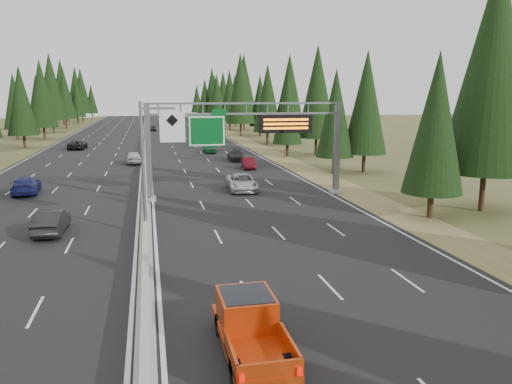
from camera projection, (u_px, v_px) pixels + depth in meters
road at (146, 146)px, 83.33m from camera, size 32.00×260.00×0.08m
shoulder_right at (250, 144)px, 87.04m from camera, size 3.60×260.00×0.06m
shoulder_left at (32, 149)px, 79.63m from camera, size 3.60×260.00×0.06m
median_barrier at (146, 144)px, 83.26m from camera, size 0.70×260.00×0.85m
sign_gantry at (254, 135)px, 40.91m from camera, size 16.75×0.98×7.80m
hov_sign_pole at (153, 159)px, 29.76m from camera, size 2.80×0.50×8.00m
tree_row_right at (285, 92)px, 81.12m from camera, size 11.81×238.90×18.80m
silver_minivan at (242, 182)px, 44.44m from camera, size 2.71×5.40×1.47m
red_pickup at (249, 320)px, 16.63m from camera, size 1.92×5.37×1.75m
car_ahead_green at (210, 148)px, 73.60m from camera, size 1.74×4.20×1.42m
car_ahead_dkred at (248, 163)px, 57.73m from camera, size 1.56×3.94×1.28m
car_ahead_dkgrey at (236, 155)px, 65.07m from camera, size 2.29×4.85×1.37m
car_ahead_white at (178, 125)px, 131.84m from camera, size 3.05×5.73×1.53m
car_ahead_far at (152, 128)px, 118.98m from camera, size 1.82×3.97×1.32m
car_onc_near at (51, 221)px, 30.61m from camera, size 1.68×4.53×1.48m
car_onc_blue at (26, 185)px, 42.98m from camera, size 2.60×5.32×1.49m
car_onc_white at (133, 157)px, 62.01m from camera, size 2.18×4.67×1.55m
car_onc_far at (77, 145)px, 78.59m from camera, size 2.72×5.39×1.46m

